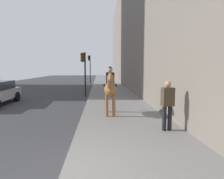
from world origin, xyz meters
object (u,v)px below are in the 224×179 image
Objects in this scene: mounted_horse_near at (110,88)px; pedestrian_greeting at (168,102)px; traffic_light_near_curb at (84,67)px; traffic_light_far_curb at (90,65)px.

mounted_horse_near is 1.31× the size of pedestrian_greeting.
mounted_horse_near is 6.96m from traffic_light_near_curb.
pedestrian_greeting is 9.84m from traffic_light_near_curb.
traffic_light_far_curb is (13.25, 0.18, 0.41)m from traffic_light_near_curb.
traffic_light_near_curb is at bearing -179.22° from traffic_light_far_curb.
traffic_light_near_curb is (6.67, 1.69, 1.02)m from mounted_horse_near.
pedestrian_greeting is at bearing 39.47° from mounted_horse_near.
mounted_horse_near is 0.64× the size of traffic_light_near_curb.
traffic_light_near_curb is 0.84× the size of traffic_light_far_curb.
traffic_light_far_curb is (22.36, 3.67, 1.67)m from pedestrian_greeting.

